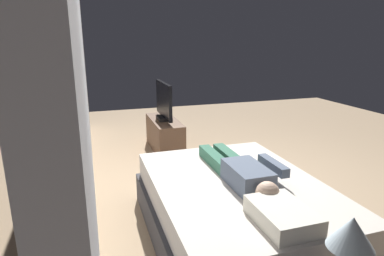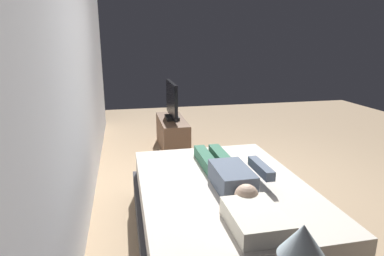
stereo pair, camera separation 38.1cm
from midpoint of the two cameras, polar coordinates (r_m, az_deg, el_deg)
name	(u,v)px [view 1 (the left image)]	position (r m, az deg, el deg)	size (l,w,h in m)	color
ground_plane	(241,188)	(4.03, 5.91, -10.35)	(10.00, 10.00, 0.00)	tan
back_wall	(80,72)	(3.74, -21.81, 9.06)	(6.40, 0.10, 2.80)	silver
bed	(236,210)	(2.99, 3.99, -14.24)	(2.02, 1.48, 0.54)	#333338
pillow	(282,215)	(2.28, 10.75, -14.81)	(0.48, 0.34, 0.12)	silver
person	(242,171)	(2.88, 4.92, -7.57)	(1.26, 0.46, 0.18)	slate
remote	(273,167)	(3.19, 10.61, -6.80)	(0.15, 0.04, 0.02)	black
tv_stand	(165,135)	(5.28, -6.88, -1.19)	(1.10, 0.40, 0.50)	brown
tv	(164,102)	(5.15, -7.06, 4.53)	(0.88, 0.20, 0.59)	black
lamp	(352,234)	(1.70, 20.16, -17.17)	(0.22, 0.22, 0.42)	#59595B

